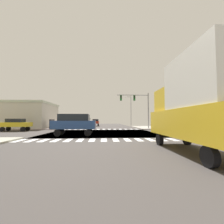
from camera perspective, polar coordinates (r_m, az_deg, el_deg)
name	(u,v)px	position (r m, az deg, el deg)	size (l,w,h in m)	color
ground	(102,133)	(20.44, -3.79, -7.82)	(90.00, 90.00, 0.05)	#403C3A
sidewalk_corner_ne	(163,127)	(34.83, 18.48, -5.49)	(12.00, 12.00, 0.14)	#A09B91
sidewalk_corner_nw	(40,128)	(35.00, -25.45, -5.34)	(12.00, 12.00, 0.14)	#A49495
crosswalk_near	(98,140)	(13.18, -5.26, -10.41)	(13.50, 2.00, 0.01)	silver
crosswalk_far	(101,129)	(27.72, -4.13, -6.46)	(13.50, 2.00, 0.01)	silver
traffic_signal_mast	(136,102)	(28.88, 9.15, 3.56)	(5.98, 0.55, 6.75)	gray
gas_station_sign	(220,84)	(15.49, 35.43, 8.61)	(1.60, 0.20, 6.87)	silver
street_lamp	(130,108)	(42.86, 6.81, 1.39)	(1.78, 0.32, 8.26)	gray
bank_building	(14,115)	(37.51, -32.81, -1.07)	(16.87, 10.18, 5.24)	beige
suv_nearside_1	(74,123)	(17.17, -13.96, -3.93)	(4.60, 1.96, 2.34)	black
suv_queued_3	(87,121)	(49.56, -9.20, -3.25)	(1.96, 4.60, 2.34)	black
box_truck_trailing_3	(196,104)	(8.99, 29.01, 2.80)	(2.40, 7.20, 4.85)	black
sedan_middle_1	(96,122)	(42.28, -6.16, -3.72)	(1.80, 4.30, 1.88)	black
sedan_inner_3	(16,124)	(27.35, -32.42, -3.73)	(4.30, 1.80, 1.88)	black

